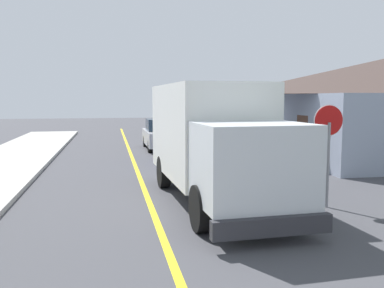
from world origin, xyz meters
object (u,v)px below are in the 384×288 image
object	(u,v)px
parked_car_near	(194,146)
parked_van_across	(256,145)
stop_sign	(328,136)
parked_car_mid	(162,135)
box_truck	(214,137)

from	to	relation	value
parked_car_near	parked_van_across	world-z (taller)	same
parked_van_across	stop_sign	xyz separation A→B (m)	(-0.73, -7.38, 1.06)
parked_car_near	parked_car_mid	bearing A→B (deg)	97.42
parked_van_across	stop_sign	distance (m)	7.49
parked_van_across	parked_car_near	bearing A→B (deg)	173.97
parked_car_mid	stop_sign	bearing A→B (deg)	-78.63
parked_car_near	stop_sign	xyz separation A→B (m)	(1.94, -7.66, 1.06)
parked_car_mid	box_truck	bearing A→B (deg)	-90.14
parked_car_near	parked_car_mid	xyz separation A→B (m)	(-0.73, 5.60, 0.00)
box_truck	parked_car_mid	bearing A→B (deg)	89.86
parked_car_mid	stop_sign	distance (m)	13.57
box_truck	stop_sign	distance (m)	2.98
box_truck	parked_car_near	size ratio (longest dim) A/B	1.65
box_truck	parked_car_near	bearing A→B (deg)	83.24
stop_sign	parked_car_mid	bearing A→B (deg)	101.37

